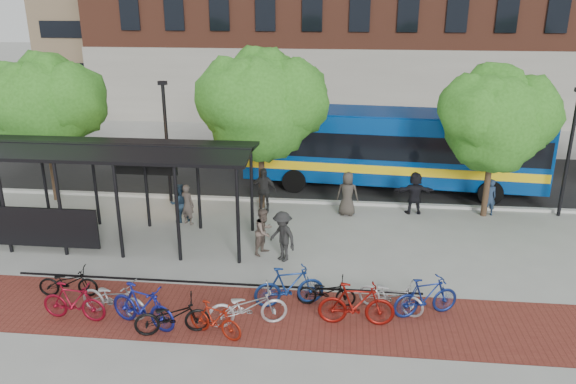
# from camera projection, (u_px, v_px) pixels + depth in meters

# --- Properties ---
(ground) EXTENTS (160.00, 160.00, 0.00)m
(ground) POSITION_uv_depth(u_px,v_px,m) (331.00, 243.00, 20.07)
(ground) COLOR #9E9E99
(ground) RESTS_ON ground
(asphalt_street) EXTENTS (160.00, 8.00, 0.01)m
(asphalt_street) POSITION_uv_depth(u_px,v_px,m) (337.00, 175.00, 27.57)
(asphalt_street) COLOR black
(asphalt_street) RESTS_ON ground
(curb) EXTENTS (160.00, 0.25, 0.12)m
(curb) POSITION_uv_depth(u_px,v_px,m) (334.00, 202.00, 23.80)
(curb) COLOR #B7B7B2
(curb) RESTS_ON ground
(brick_strip) EXTENTS (24.00, 3.00, 0.01)m
(brick_strip) POSITION_uv_depth(u_px,v_px,m) (254.00, 315.00, 15.58)
(brick_strip) COLOR maroon
(brick_strip) RESTS_ON ground
(bike_rack_rail) EXTENTS (12.00, 0.05, 0.95)m
(bike_rack_rail) POSITION_uv_depth(u_px,v_px,m) (215.00, 297.00, 16.55)
(bike_rack_rail) COLOR black
(bike_rack_rail) RESTS_ON ground
(bus_shelter) EXTENTS (10.60, 3.07, 3.60)m
(bus_shelter) POSITION_uv_depth(u_px,v_px,m) (98.00, 160.00, 19.41)
(bus_shelter) COLOR black
(bus_shelter) RESTS_ON ground
(tree_a) EXTENTS (4.90, 4.00, 6.18)m
(tree_a) POSITION_uv_depth(u_px,v_px,m) (46.00, 102.00, 22.95)
(tree_a) COLOR #382619
(tree_a) RESTS_ON ground
(tree_b) EXTENTS (5.15, 4.20, 6.47)m
(tree_b) POSITION_uv_depth(u_px,v_px,m) (263.00, 101.00, 22.00)
(tree_b) COLOR #382619
(tree_b) RESTS_ON ground
(tree_c) EXTENTS (4.66, 3.80, 5.92)m
(tree_c) POSITION_uv_depth(u_px,v_px,m) (498.00, 116.00, 21.25)
(tree_c) COLOR #382619
(tree_c) RESTS_ON ground
(lamp_post_left) EXTENTS (0.35, 0.20, 5.12)m
(lamp_post_left) POSITION_uv_depth(u_px,v_px,m) (167.00, 139.00, 23.21)
(lamp_post_left) COLOR black
(lamp_post_left) RESTS_ON ground
(lamp_post_right) EXTENTS (0.35, 0.20, 5.12)m
(lamp_post_right) POSITION_uv_depth(u_px,v_px,m) (570.00, 150.00, 21.64)
(lamp_post_right) COLOR black
(lamp_post_right) RESTS_ON ground
(bus) EXTENTS (13.28, 3.93, 3.54)m
(bus) POSITION_uv_depth(u_px,v_px,m) (392.00, 145.00, 25.11)
(bus) COLOR navy
(bus) RESTS_ON ground
(bike_0) EXTENTS (1.78, 0.77, 0.91)m
(bike_0) POSITION_uv_depth(u_px,v_px,m) (68.00, 282.00, 16.45)
(bike_0) COLOR black
(bike_0) RESTS_ON ground
(bike_1) EXTENTS (1.89, 0.69, 1.11)m
(bike_1) POSITION_uv_depth(u_px,v_px,m) (74.00, 302.00, 15.22)
(bike_1) COLOR maroon
(bike_1) RESTS_ON ground
(bike_2) EXTENTS (2.16, 1.18, 1.08)m
(bike_2) POSITION_uv_depth(u_px,v_px,m) (114.00, 298.00, 15.42)
(bike_2) COLOR gray
(bike_2) RESTS_ON ground
(bike_3) EXTENTS (2.13, 1.25, 1.24)m
(bike_3) POSITION_uv_depth(u_px,v_px,m) (143.00, 306.00, 14.89)
(bike_3) COLOR navy
(bike_3) RESTS_ON ground
(bike_4) EXTENTS (2.06, 1.18, 1.03)m
(bike_4) POSITION_uv_depth(u_px,v_px,m) (172.00, 316.00, 14.62)
(bike_4) COLOR black
(bike_4) RESTS_ON ground
(bike_5) EXTENTS (1.67, 1.04, 0.97)m
(bike_5) POSITION_uv_depth(u_px,v_px,m) (215.00, 319.00, 14.52)
(bike_5) COLOR maroon
(bike_5) RESTS_ON ground
(bike_6) EXTENTS (2.27, 1.31, 1.13)m
(bike_6) POSITION_uv_depth(u_px,v_px,m) (248.00, 307.00, 14.96)
(bike_6) COLOR #B6B6B9
(bike_6) RESTS_ON ground
(bike_7) EXTENTS (2.11, 1.13, 1.22)m
(bike_7) POSITION_uv_depth(u_px,v_px,m) (289.00, 286.00, 15.90)
(bike_7) COLOR navy
(bike_7) RESTS_ON ground
(bike_8) EXTENTS (1.68, 0.60, 0.88)m
(bike_8) POSITION_uv_depth(u_px,v_px,m) (326.00, 292.00, 15.96)
(bike_8) COLOR black
(bike_8) RESTS_ON ground
(bike_9) EXTENTS (2.07, 0.62, 1.24)m
(bike_9) POSITION_uv_depth(u_px,v_px,m) (356.00, 304.00, 14.97)
(bike_9) COLOR maroon
(bike_9) RESTS_ON ground
(bike_10) EXTENTS (2.01, 1.35, 1.00)m
(bike_10) POSITION_uv_depth(u_px,v_px,m) (391.00, 295.00, 15.65)
(bike_10) COLOR #A6A6A9
(bike_10) RESTS_ON ground
(bike_11) EXTENTS (1.99, 1.19, 1.16)m
(bike_11) POSITION_uv_depth(u_px,v_px,m) (426.00, 297.00, 15.42)
(bike_11) COLOR navy
(bike_11) RESTS_ON ground
(pedestrian_1) EXTENTS (0.69, 0.58, 1.61)m
(pedestrian_1) POSITION_uv_depth(u_px,v_px,m) (187.00, 204.00, 21.50)
(pedestrian_1) COLOR #473E38
(pedestrian_1) RESTS_ON ground
(pedestrian_2) EXTENTS (0.95, 0.91, 1.54)m
(pedestrian_2) POSITION_uv_depth(u_px,v_px,m) (180.00, 203.00, 21.74)
(pedestrian_2) COLOR #1B2E41
(pedestrian_2) RESTS_ON ground
(pedestrian_4) EXTENTS (1.13, 0.57, 1.85)m
(pedestrian_4) POSITION_uv_depth(u_px,v_px,m) (263.00, 190.00, 22.68)
(pedestrian_4) COLOR #282828
(pedestrian_4) RESTS_ON ground
(pedestrian_5) EXTENTS (1.66, 0.66, 1.75)m
(pedestrian_5) POSITION_uv_depth(u_px,v_px,m) (415.00, 193.00, 22.51)
(pedestrian_5) COLOR black
(pedestrian_5) RESTS_ON ground
(pedestrian_6) EXTENTS (0.95, 0.69, 1.80)m
(pedestrian_6) POSITION_uv_depth(u_px,v_px,m) (347.00, 194.00, 22.34)
(pedestrian_6) COLOR #38332D
(pedestrian_6) RESTS_ON ground
(pedestrian_7) EXTENTS (0.60, 0.44, 1.52)m
(pedestrian_7) POSITION_uv_depth(u_px,v_px,m) (489.00, 197.00, 22.37)
(pedestrian_7) COLOR #20314B
(pedestrian_7) RESTS_ON ground
(pedestrian_8) EXTENTS (0.91, 0.99, 1.63)m
(pedestrian_8) POSITION_uv_depth(u_px,v_px,m) (264.00, 231.00, 19.04)
(pedestrian_8) COLOR brown
(pedestrian_8) RESTS_ON ground
(pedestrian_9) EXTENTS (1.26, 1.22, 1.73)m
(pedestrian_9) POSITION_uv_depth(u_px,v_px,m) (283.00, 236.00, 18.53)
(pedestrian_9) COLOR black
(pedestrian_9) RESTS_ON ground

